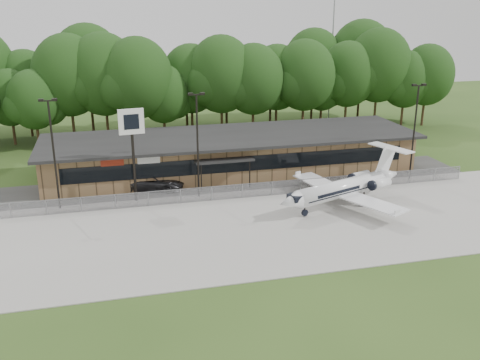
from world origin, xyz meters
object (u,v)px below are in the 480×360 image
object	(u,v)px
suv	(153,181)
terminal	(231,152)
business_jet	(345,188)
pole_sign	(132,132)

from	to	relation	value
suv	terminal	bearing A→B (deg)	-46.84
business_jet	suv	size ratio (longest dim) A/B	2.29
suv	pole_sign	bearing A→B (deg)	166.20
business_jet	pole_sign	world-z (taller)	pole_sign
business_jet	pole_sign	xyz separation A→B (m)	(-18.81, 6.03, 5.08)
terminal	business_jet	world-z (taller)	business_jet
business_jet	suv	xyz separation A→B (m)	(-16.92, 9.00, -0.89)
pole_sign	business_jet	bearing A→B (deg)	-25.03
suv	business_jet	bearing A→B (deg)	-99.38
terminal	suv	world-z (taller)	terminal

